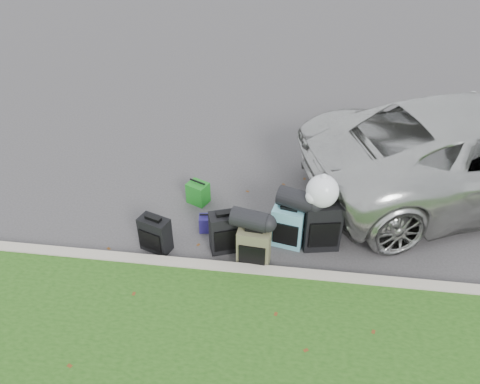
# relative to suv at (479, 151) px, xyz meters

# --- Properties ---
(ground) EXTENTS (120.00, 120.00, 0.00)m
(ground) POSITION_rel_suv_xyz_m (-3.70, -1.51, -0.80)
(ground) COLOR #383535
(ground) RESTS_ON ground
(curb) EXTENTS (120.00, 0.18, 0.15)m
(curb) POSITION_rel_suv_xyz_m (-3.70, -2.51, -0.72)
(curb) COLOR #9E937F
(curb) RESTS_ON ground
(suv) EXTENTS (6.27, 4.34, 1.59)m
(suv) POSITION_rel_suv_xyz_m (0.00, 0.00, 0.00)
(suv) COLOR #B7B7B2
(suv) RESTS_ON ground
(suitcase_small_black) EXTENTS (0.49, 0.38, 0.55)m
(suitcase_small_black) POSITION_rel_suv_xyz_m (-4.93, -2.13, -0.52)
(suitcase_small_black) COLOR black
(suitcase_small_black) RESTS_ON ground
(suitcase_large_black_left) EXTENTS (0.50, 0.40, 0.63)m
(suitcase_large_black_left) POSITION_rel_suv_xyz_m (-3.93, -2.00, -0.48)
(suitcase_large_black_left) COLOR black
(suitcase_large_black_left) RESTS_ON ground
(suitcase_olive) EXTENTS (0.47, 0.31, 0.61)m
(suitcase_olive) POSITION_rel_suv_xyz_m (-3.48, -2.26, -0.49)
(suitcase_olive) COLOR #45442C
(suitcase_olive) RESTS_ON ground
(suitcase_teal) EXTENTS (0.50, 0.35, 0.65)m
(suitcase_teal) POSITION_rel_suv_xyz_m (-3.03, -1.77, -0.47)
(suitcase_teal) COLOR teal
(suitcase_teal) RESTS_ON ground
(suitcase_large_black_right) EXTENTS (0.57, 0.41, 0.78)m
(suitcase_large_black_right) POSITION_rel_suv_xyz_m (-2.55, -1.76, -0.41)
(suitcase_large_black_right) COLOR black
(suitcase_large_black_right) RESTS_ON ground
(tote_green) EXTENTS (0.40, 0.37, 0.37)m
(tote_green) POSITION_rel_suv_xyz_m (-4.55, -0.92, -0.61)
(tote_green) COLOR #19711B
(tote_green) RESTS_ON ground
(tote_navy) EXTENTS (0.27, 0.22, 0.26)m
(tote_navy) POSITION_rel_suv_xyz_m (-4.27, -1.62, -0.67)
(tote_navy) COLOR navy
(tote_navy) RESTS_ON ground
(duffel_left) EXTENTS (0.55, 0.37, 0.27)m
(duffel_left) POSITION_rel_suv_xyz_m (-3.55, -2.20, -0.05)
(duffel_left) COLOR black
(duffel_left) RESTS_ON suitcase_olive
(duffel_right) EXTENTS (0.60, 0.46, 0.29)m
(duffel_right) POSITION_rel_suv_xyz_m (-2.94, -1.73, -0.00)
(duffel_right) COLOR black
(duffel_right) RESTS_ON suitcase_teal
(trash_bag) EXTENTS (0.45, 0.45, 0.45)m
(trash_bag) POSITION_rel_suv_xyz_m (-2.60, -1.78, 0.21)
(trash_bag) COLOR white
(trash_bag) RESTS_ON suitcase_large_black_right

